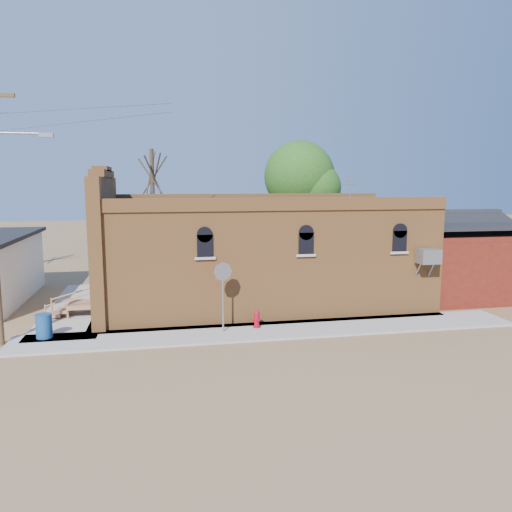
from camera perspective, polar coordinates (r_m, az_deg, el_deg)
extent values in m
plane|color=brown|center=(17.97, -1.90, -9.71)|extent=(120.00, 120.00, 0.00)
cube|color=#9E9991|center=(19.08, 2.16, -8.50)|extent=(19.00, 2.20, 0.08)
cube|color=#9E9991|center=(23.80, -19.53, -5.55)|extent=(2.60, 10.00, 0.08)
cube|color=#AB6A34|center=(23.10, 0.79, 0.11)|extent=(14.00, 7.00, 4.50)
cube|color=black|center=(22.88, 0.81, 5.82)|extent=(13.80, 6.80, 0.12)
cube|color=#AB6A34|center=(22.64, -16.82, 1.24)|extent=(0.50, 7.40, 5.80)
cube|color=navy|center=(21.38, -18.06, 3.74)|extent=(0.08, 1.10, 1.56)
cube|color=gray|center=(21.55, 19.13, -0.02)|extent=(0.85, 0.65, 0.60)
cube|color=#57130E|center=(26.79, 21.10, -0.71)|extent=(5.00, 6.00, 3.20)
cylinder|color=gray|center=(18.71, -25.92, 12.53)|extent=(1.80, 0.08, 0.08)
cube|color=gray|center=(18.48, -22.84, 12.61)|extent=(0.45, 0.22, 0.14)
cylinder|color=#4A3D2A|center=(29.92, -11.66, 4.73)|extent=(0.24, 0.24, 7.50)
cylinder|color=#4A3D2A|center=(31.68, 4.92, 3.99)|extent=(0.28, 0.28, 6.30)
sphere|color=#274C15|center=(31.59, 4.99, 9.06)|extent=(4.40, 4.40, 4.40)
cylinder|color=maroon|center=(19.30, 0.09, -8.08)|extent=(0.37, 0.37, 0.05)
cylinder|color=maroon|center=(19.22, 0.09, -7.29)|extent=(0.25, 0.25, 0.50)
sphere|color=maroon|center=(19.16, 0.09, -6.54)|extent=(0.20, 0.20, 0.20)
cylinder|color=maroon|center=(19.10, 0.17, -7.38)|extent=(0.12, 0.13, 0.09)
cylinder|color=maroon|center=(19.20, -0.29, -7.29)|extent=(0.13, 0.12, 0.09)
cylinder|color=maroon|center=(19.25, 0.47, -7.25)|extent=(0.13, 0.12, 0.09)
cylinder|color=gray|center=(18.53, -3.80, -5.07)|extent=(0.08, 0.08, 2.39)
cylinder|color=gray|center=(18.29, -3.83, -1.78)|extent=(0.71, 0.19, 0.72)
cylinder|color=#9D0D09|center=(18.33, -3.84, -1.76)|extent=(0.71, 0.19, 0.72)
cylinder|color=navy|center=(19.50, -23.07, -7.36)|extent=(0.72, 0.72, 0.87)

